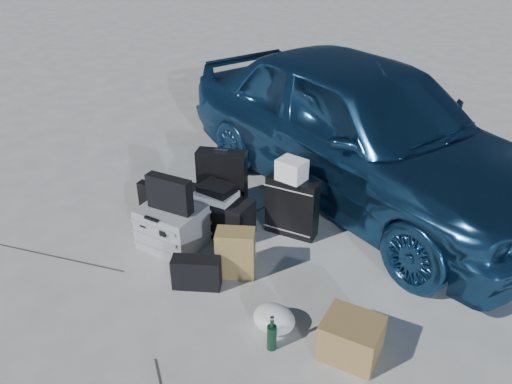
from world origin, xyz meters
TOP-DOWN VIEW (x-y plane):
  - ground at (0.00, 0.00)m, footprint 60.00×60.00m
  - car at (0.29, 2.18)m, footprint 4.68×3.07m
  - pelican_case at (-0.59, 0.31)m, footprint 0.57×0.48m
  - laptop_bag at (-0.58, 0.30)m, footprint 0.43×0.17m
  - briefcase at (-1.08, 0.61)m, footprint 0.43×0.17m
  - suitcase_left at (-0.64, 1.08)m, footprint 0.51×0.36m
  - suitcase_right at (0.17, 1.10)m, footprint 0.49×0.24m
  - white_carton at (0.16, 1.09)m, footprint 0.25×0.20m
  - duffel_bag at (-0.44, 0.72)m, footprint 0.74×0.39m
  - flat_box_white at (-0.42, 0.72)m, footprint 0.39×0.31m
  - flat_box_black at (-0.42, 0.73)m, footprint 0.32×0.23m
  - kraft_bag at (0.12, 0.31)m, footprint 0.37×0.32m
  - cardboard_box at (1.29, 0.08)m, footprint 0.42×0.38m
  - plastic_bag at (0.73, -0.03)m, footprint 0.33×0.28m
  - messenger_bag at (-0.03, -0.00)m, footprint 0.41×0.32m
  - green_bottle at (0.83, -0.20)m, footprint 0.07×0.07m

SIDE VIEW (x-z plane):
  - ground at x=0.00m, z-range 0.00..0.00m
  - plastic_bag at x=0.73m, z-range 0.00..0.18m
  - messenger_bag at x=-0.03m, z-range 0.00..0.27m
  - green_bottle at x=0.83m, z-range 0.00..0.27m
  - cardboard_box at x=1.29m, z-range 0.00..0.29m
  - briefcase at x=-1.08m, z-range 0.00..0.33m
  - duffel_bag at x=-0.44m, z-range 0.00..0.35m
  - pelican_case at x=-0.59m, z-range 0.00..0.39m
  - kraft_bag at x=0.12m, z-range 0.00..0.42m
  - suitcase_right at x=0.17m, z-range 0.00..0.57m
  - suitcase_left at x=-0.64m, z-range 0.00..0.63m
  - flat_box_white at x=-0.42m, z-range 0.35..0.42m
  - flat_box_black at x=-0.42m, z-range 0.42..0.48m
  - laptop_bag at x=-0.58m, z-range 0.39..0.70m
  - white_carton at x=0.16m, z-range 0.57..0.76m
  - car at x=0.29m, z-range 0.00..1.48m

